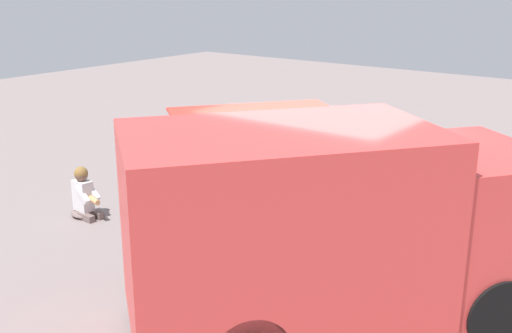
{
  "coord_description": "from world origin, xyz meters",
  "views": [
    {
      "loc": [
        -6.66,
        -3.88,
        3.98
      ],
      "look_at": [
        1.17,
        2.08,
        0.97
      ],
      "focal_mm": 42.98,
      "sensor_mm": 36.0,
      "label": 1
    }
  ],
  "objects": [
    {
      "name": "plaza_bench",
      "position": [
        3.02,
        2.93,
        0.34
      ],
      "size": [
        1.69,
        0.52,
        0.45
      ],
      "color": "#8A684D",
      "rests_on": "ground_plane"
    },
    {
      "name": "person_customer",
      "position": [
        -0.5,
        4.56,
        0.37
      ],
      "size": [
        0.47,
        0.77,
        0.91
      ],
      "color": "#6F5C58",
      "rests_on": "ground_plane"
    },
    {
      "name": "food_truck",
      "position": [
        -0.94,
        -0.64,
        1.18
      ],
      "size": [
        5.1,
        4.63,
        2.45
      ],
      "color": "#E2403D",
      "rests_on": "ground_plane"
    },
    {
      "name": "ground_plane",
      "position": [
        0.0,
        0.0,
        0.0
      ],
      "size": [
        40.0,
        40.0,
        0.0
      ],
      "primitive_type": "plane",
      "color": "gray"
    },
    {
      "name": "planter_flowering_far",
      "position": [
        1.43,
        4.5,
        0.39
      ],
      "size": [
        0.6,
        0.6,
        0.74
      ],
      "color": "#534D5C",
      "rests_on": "ground_plane"
    }
  ]
}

